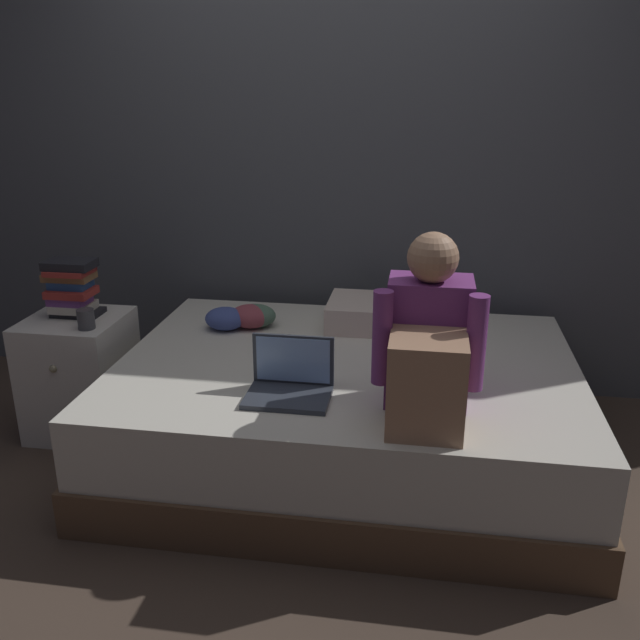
# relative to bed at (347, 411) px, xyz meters

# --- Properties ---
(ground_plane) EXTENTS (8.00, 8.00, 0.00)m
(ground_plane) POSITION_rel_bed_xyz_m (-0.20, -0.30, -0.24)
(ground_plane) COLOR #47382D
(wall_back) EXTENTS (5.60, 0.10, 2.70)m
(wall_back) POSITION_rel_bed_xyz_m (-0.20, 0.90, 1.11)
(wall_back) COLOR #4C4F54
(wall_back) RESTS_ON ground_plane
(bed) EXTENTS (2.00, 1.50, 0.48)m
(bed) POSITION_rel_bed_xyz_m (0.00, 0.00, 0.00)
(bed) COLOR brown
(bed) RESTS_ON ground_plane
(nightstand) EXTENTS (0.44, 0.46, 0.58)m
(nightstand) POSITION_rel_bed_xyz_m (-1.30, 0.07, 0.05)
(nightstand) COLOR beige
(nightstand) RESTS_ON ground_plane
(person_sitting) EXTENTS (0.39, 0.44, 0.66)m
(person_sitting) POSITION_rel_bed_xyz_m (0.34, -0.44, 0.49)
(person_sitting) COLOR #75337A
(person_sitting) RESTS_ON bed
(laptop) EXTENTS (0.32, 0.23, 0.22)m
(laptop) POSITION_rel_bed_xyz_m (-0.18, -0.37, 0.30)
(laptop) COLOR #333842
(laptop) RESTS_ON bed
(pillow) EXTENTS (0.56, 0.36, 0.13)m
(pillow) POSITION_rel_bed_xyz_m (0.13, 0.45, 0.31)
(pillow) COLOR beige
(pillow) RESTS_ON bed
(book_stack) EXTENTS (0.24, 0.17, 0.27)m
(book_stack) POSITION_rel_bed_xyz_m (-1.31, 0.11, 0.48)
(book_stack) COLOR black
(book_stack) RESTS_ON nightstand
(mug) EXTENTS (0.08, 0.08, 0.09)m
(mug) POSITION_rel_bed_xyz_m (-1.17, -0.05, 0.38)
(mug) COLOR #3D3D42
(mug) RESTS_ON nightstand
(clothes_pile) EXTENTS (0.33, 0.23, 0.11)m
(clothes_pile) POSITION_rel_bed_xyz_m (-0.55, 0.33, 0.30)
(clothes_pile) COLOR #4C6B56
(clothes_pile) RESTS_ON bed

